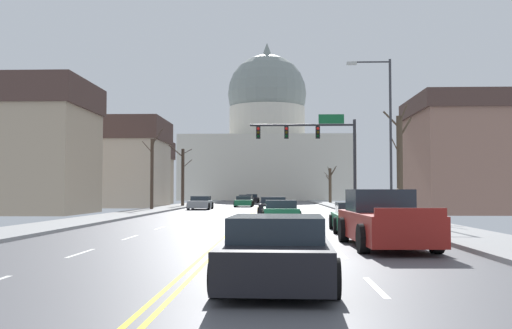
# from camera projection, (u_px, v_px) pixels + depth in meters

# --- Properties ---
(ground) EXTENTS (20.00, 180.00, 0.20)m
(ground) POSITION_uv_depth(u_px,v_px,m) (241.00, 224.00, 28.95)
(ground) COLOR #515156
(signal_gantry) EXTENTS (7.91, 0.41, 7.26)m
(signal_gantry) POSITION_uv_depth(u_px,v_px,m) (318.00, 141.00, 42.61)
(signal_gantry) COLOR #28282D
(signal_gantry) RESTS_ON ground
(street_lamp_right) EXTENTS (2.50, 0.24, 8.98)m
(street_lamp_right) POSITION_uv_depth(u_px,v_px,m) (385.00, 125.00, 32.12)
(street_lamp_right) COLOR #333338
(street_lamp_right) RESTS_ON ground
(capitol_building) EXTENTS (30.95, 22.35, 30.24)m
(capitol_building) POSITION_uv_depth(u_px,v_px,m) (267.00, 144.00, 109.35)
(capitol_building) COLOR beige
(capitol_building) RESTS_ON ground
(sedan_near_00) EXTENTS (2.13, 4.26, 1.28)m
(sedan_near_00) POSITION_uv_depth(u_px,v_px,m) (274.00, 207.00, 38.03)
(sedan_near_00) COLOR black
(sedan_near_00) RESTS_ON ground
(sedan_near_01) EXTENTS (2.18, 4.32, 1.17)m
(sedan_near_01) POSITION_uv_depth(u_px,v_px,m) (281.00, 211.00, 31.26)
(sedan_near_01) COLOR #1E7247
(sedan_near_01) RESTS_ON ground
(sedan_near_02) EXTENTS (2.03, 4.30, 1.20)m
(sedan_near_02) POSITION_uv_depth(u_px,v_px,m) (355.00, 218.00, 23.73)
(sedan_near_02) COLOR #1E7247
(sedan_near_02) RESTS_ON ground
(pickup_truck_near_03) EXTENTS (2.39, 5.84, 1.73)m
(pickup_truck_near_03) POSITION_uv_depth(u_px,v_px,m) (384.00, 221.00, 17.21)
(pickup_truck_near_03) COLOR maroon
(pickup_truck_near_03) RESTS_ON ground
(sedan_near_04) EXTENTS (2.16, 4.73, 1.24)m
(sedan_near_04) POSITION_uv_depth(u_px,v_px,m) (277.00, 252.00, 10.33)
(sedan_near_04) COLOR black
(sedan_near_04) RESTS_ON ground
(sedan_oncoming_00) EXTENTS (2.04, 4.30, 1.20)m
(sedan_oncoming_00) POSITION_uv_depth(u_px,v_px,m) (201.00, 203.00, 51.85)
(sedan_oncoming_00) COLOR #9EA3A8
(sedan_oncoming_00) RESTS_ON ground
(sedan_oncoming_01) EXTENTS (1.97, 4.68, 1.14)m
(sedan_oncoming_01) POSITION_uv_depth(u_px,v_px,m) (244.00, 202.00, 60.54)
(sedan_oncoming_01) COLOR #1E7247
(sedan_oncoming_01) RESTS_ON ground
(sedan_oncoming_02) EXTENTS (2.02, 4.57, 1.22)m
(sedan_oncoming_02) POSITION_uv_depth(u_px,v_px,m) (246.00, 200.00, 69.47)
(sedan_oncoming_02) COLOR black
(sedan_oncoming_02) RESTS_ON ground
(sedan_oncoming_03) EXTENTS (2.00, 4.50, 1.22)m
(sedan_oncoming_03) POSITION_uv_depth(u_px,v_px,m) (252.00, 199.00, 80.81)
(sedan_oncoming_03) COLOR black
(sedan_oncoming_03) RESTS_ON ground
(flank_building_00) EXTENTS (12.36, 8.89, 9.06)m
(flank_building_00) POSITION_uv_depth(u_px,v_px,m) (106.00, 163.00, 59.15)
(flank_building_00) COLOR #B2A38E
(flank_building_00) RESTS_ON ground
(flank_building_01) EXTENTS (11.76, 8.48, 9.75)m
(flank_building_01) POSITION_uv_depth(u_px,v_px,m) (10.00, 147.00, 42.14)
(flank_building_01) COLOR tan
(flank_building_01) RESTS_ON ground
(flank_building_02) EXTENTS (10.30, 7.72, 7.95)m
(flank_building_02) POSITION_uv_depth(u_px,v_px,m) (129.00, 172.00, 71.71)
(flank_building_02) COLOR tan
(flank_building_02) RESTS_ON ground
(flank_building_03) EXTENTS (11.13, 8.99, 8.72)m
(flank_building_03) POSITION_uv_depth(u_px,v_px,m) (487.00, 155.00, 42.84)
(flank_building_03) COLOR #8C6656
(flank_building_03) RESTS_ON ground
(bare_tree_00) EXTENTS (1.70, 1.76, 6.47)m
(bare_tree_00) POSITION_uv_depth(u_px,v_px,m) (400.00, 163.00, 32.97)
(bare_tree_00) COLOR #4C3D2D
(bare_tree_00) RESTS_ON ground
(bare_tree_01) EXTENTS (2.11, 2.18, 6.84)m
(bare_tree_01) POSITION_uv_depth(u_px,v_px,m) (152.00, 172.00, 48.82)
(bare_tree_01) COLOR #423328
(bare_tree_01) RESTS_ON ground
(bare_tree_02) EXTENTS (1.51, 2.46, 4.81)m
(bare_tree_02) POSITION_uv_depth(u_px,v_px,m) (330.00, 184.00, 75.51)
(bare_tree_02) COLOR #4C3D2D
(bare_tree_02) RESTS_ON ground
(bare_tree_03) EXTENTS (2.51, 2.08, 6.35)m
(bare_tree_03) POSITION_uv_depth(u_px,v_px,m) (183.00, 175.00, 59.72)
(bare_tree_03) COLOR #423328
(bare_tree_03) RESTS_ON ground
(pedestrian_00) EXTENTS (0.35, 0.34, 1.59)m
(pedestrian_00) POSITION_uv_depth(u_px,v_px,m) (375.00, 201.00, 37.39)
(pedestrian_00) COLOR black
(pedestrian_00) RESTS_ON ground
(pedestrian_01) EXTENTS (0.35, 0.34, 1.67)m
(pedestrian_01) POSITION_uv_depth(u_px,v_px,m) (398.00, 202.00, 30.18)
(pedestrian_01) COLOR #33333D
(pedestrian_01) RESTS_ON ground
(bicycle_parked) EXTENTS (0.12, 1.77, 0.85)m
(bicycle_parked) POSITION_uv_depth(u_px,v_px,m) (395.00, 215.00, 28.30)
(bicycle_parked) COLOR black
(bicycle_parked) RESTS_ON ground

